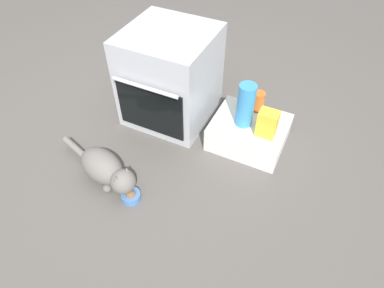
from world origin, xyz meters
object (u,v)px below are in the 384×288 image
oven (170,77)px  water_bottle (246,105)px  snack_bag (267,124)px  food_bowl (131,196)px  sauce_jar (258,101)px  pantry_cabinet (249,132)px  soda_can (243,98)px  cat (106,169)px

oven → water_bottle: oven is taller
water_bottle → snack_bag: bearing=-12.7°
oven → snack_bag: oven is taller
oven → food_bowl: oven is taller
oven → snack_bag: bearing=-8.0°
food_bowl → snack_bag: bearing=50.1°
snack_bag → sauce_jar: snack_bag is taller
pantry_cabinet → sauce_jar: bearing=91.6°
water_bottle → soda_can: (-0.07, 0.18, -0.09)m
cat → water_bottle: 0.94m
water_bottle → oven: bearing=173.3°
food_bowl → snack_bag: (0.58, 0.69, 0.24)m
cat → snack_bag: (0.78, 0.64, 0.15)m
soda_can → sauce_jar: bearing=-2.5°
pantry_cabinet → oven: bearing=176.1°
pantry_cabinet → food_bowl: bearing=-121.5°
oven → pantry_cabinet: bearing=-3.9°
oven → cat: size_ratio=0.99×
snack_bag → water_bottle: bearing=167.3°
cat → snack_bag: bearing=54.5°
food_bowl → water_bottle: size_ratio=0.38×
snack_bag → food_bowl: bearing=-129.9°
snack_bag → sauce_jar: bearing=120.5°
food_bowl → water_bottle: (0.42, 0.73, 0.30)m
snack_bag → soda_can: size_ratio=1.50×
cat → soda_can: 1.02m
oven → soda_can: (0.50, 0.11, -0.09)m
pantry_cabinet → cat: (-0.67, -0.70, 0.03)m
cat → sauce_jar: size_ratio=4.71×
food_bowl → cat: bearing=164.6°
cat → snack_bag: snack_bag is taller
oven → sauce_jar: 0.62m
sauce_jar → cat: bearing=-128.1°
snack_bag → soda_can: (-0.23, 0.21, -0.03)m
oven → water_bottle: 0.57m
pantry_cabinet → soda_can: soda_can is taller
water_bottle → soda_can: bearing=111.3°
pantry_cabinet → food_bowl: 0.89m
food_bowl → soda_can: soda_can is taller
food_bowl → sauce_jar: size_ratio=0.81×
sauce_jar → water_bottle: bearing=-103.0°
water_bottle → sauce_jar: size_ratio=2.14×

